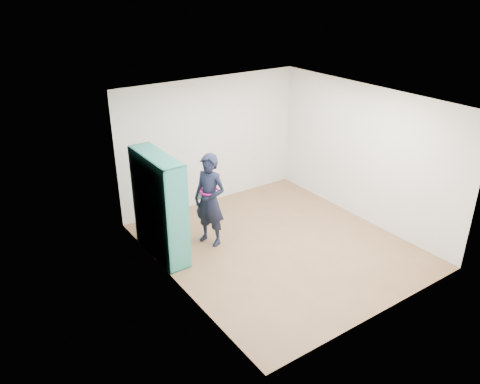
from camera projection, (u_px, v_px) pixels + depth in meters
floor at (278, 245)px, 8.29m from camera, size 4.50×4.50×0.00m
ceiling at (284, 100)px, 7.20m from camera, size 4.50×4.50×0.00m
wall_left at (173, 209)px, 6.72m from camera, size 0.02×4.50×2.60m
wall_right at (364, 154)px, 8.78m from camera, size 0.02×4.50×2.60m
wall_back at (211, 142)px, 9.43m from camera, size 4.00×0.02×2.60m
wall_front at (391, 234)px, 6.07m from camera, size 4.00×0.02×2.60m
bookshelf at (158, 208)px, 7.68m from camera, size 0.39×1.34×1.79m
person at (210, 200)px, 8.05m from camera, size 0.61×0.72×1.66m
smartphone at (200, 196)px, 7.94m from camera, size 0.06×0.09×0.13m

